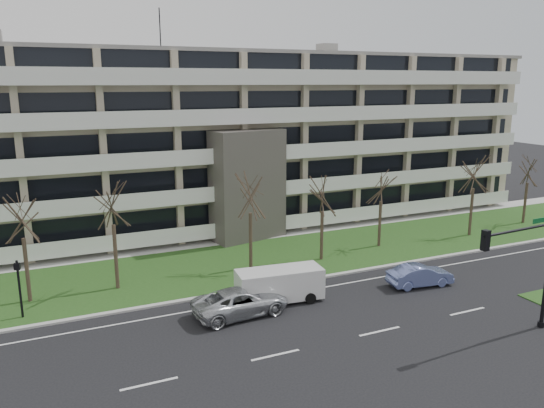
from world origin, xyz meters
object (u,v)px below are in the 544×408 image
pedestrian_signal (19,282)px  white_van (281,282)px  silver_pickup (241,302)px  traffic_signal (527,261)px  blue_sedan (420,275)px

pedestrian_signal → white_van: bearing=-2.1°
silver_pickup → traffic_signal: 15.06m
silver_pickup → blue_sedan: 11.97m
traffic_signal → pedestrian_signal: (-23.43, 12.65, -1.83)m
silver_pickup → pedestrian_signal: 12.12m
silver_pickup → white_van: 2.95m
blue_sedan → pedestrian_signal: 23.74m
silver_pickup → blue_sedan: bearing=-97.5°
blue_sedan → white_van: 9.27m
blue_sedan → white_van: bearing=88.1°
pedestrian_signal → blue_sedan: bearing=0.1°
silver_pickup → pedestrian_signal: bearing=63.8°
traffic_signal → pedestrian_signal: bearing=148.0°
white_van → blue_sedan: bearing=-3.1°
traffic_signal → blue_sedan: bearing=88.8°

